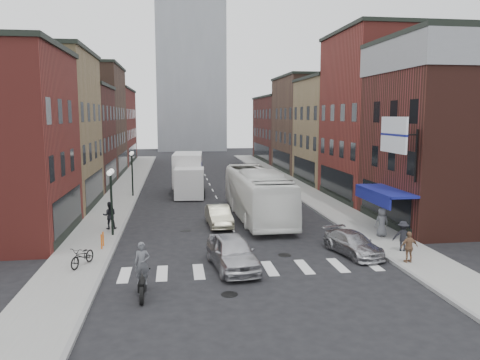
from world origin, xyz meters
name	(u,v)px	position (x,y,z in m)	size (l,w,h in m)	color
ground	(244,251)	(0.00, 0.00, 0.00)	(160.00, 160.00, 0.00)	black
sidewalk_left	(125,190)	(-8.50, 22.00, 0.07)	(3.00, 74.00, 0.15)	gray
sidewalk_right	(294,186)	(8.50, 22.00, 0.07)	(3.00, 74.00, 0.15)	gray
curb_left	(141,190)	(-7.00, 22.00, 0.00)	(0.20, 74.00, 0.16)	gray
curb_right	(280,187)	(7.00, 22.00, 0.00)	(0.20, 74.00, 0.16)	gray
crosswalk_stripes	(253,269)	(0.00, -3.00, 0.00)	(12.00, 2.20, 0.01)	silver
bldg_left_mid_a	(26,130)	(-14.99, 14.00, 6.15)	(10.30, 10.20, 12.30)	#977F53
bldg_left_mid_b	(58,137)	(-14.99, 24.00, 5.15)	(10.30, 10.20, 10.30)	#421E17
bldg_left_far_a	(79,121)	(-14.99, 35.00, 6.65)	(10.30, 12.20, 13.30)	#482E24
bldg_left_far_b	(98,126)	(-14.99, 49.00, 5.65)	(10.30, 16.20, 11.30)	maroon
bldg_right_corner	(459,133)	(14.99, 4.50, 6.15)	(10.30, 9.20, 12.30)	#421E17
bldg_right_mid_a	(393,117)	(15.00, 14.00, 7.15)	(10.30, 10.20, 14.30)	maroon
bldg_right_mid_b	(350,131)	(14.99, 24.00, 5.65)	(10.30, 10.20, 11.30)	#977F53
bldg_right_far_a	(319,124)	(14.99, 35.00, 6.15)	(10.30, 12.20, 12.30)	#482E24
bldg_right_far_b	(292,129)	(14.99, 49.00, 5.15)	(10.30, 16.20, 10.30)	#421E17
awning_blue	(383,192)	(8.93, 2.50, 2.63)	(1.80, 5.00, 0.78)	navy
billboard_sign	(395,136)	(8.59, 0.50, 6.13)	(1.52, 3.00, 3.70)	black
distant_tower	(190,31)	(0.00, 78.00, 25.00)	(14.00, 14.00, 50.00)	#9399A0
streetlamp_near	(111,189)	(-7.40, 4.00, 2.91)	(0.32, 1.22, 4.11)	black
streetlamp_far	(132,165)	(-7.40, 18.00, 2.91)	(0.32, 1.22, 4.11)	black
bike_rack	(102,240)	(-7.60, 1.30, 0.55)	(0.08, 0.68, 0.80)	#D8590C
box_truck	(188,174)	(-2.40, 19.20, 1.83)	(3.00, 8.69, 3.71)	silver
motorcycle_rider	(142,272)	(-4.98, -5.82, 1.07)	(0.65, 2.25, 2.29)	black
transit_bus	(257,194)	(2.14, 8.13, 1.74)	(2.92, 12.49, 3.48)	white
sedan_left_near	(232,252)	(-0.98, -2.73, 0.80)	(1.89, 4.70, 1.60)	#B4B4B9
sedan_left_far	(219,216)	(-0.80, 6.00, 0.67)	(1.43, 4.09, 1.35)	#BFBA9A
curb_car	(353,244)	(5.59, -1.38, 0.59)	(1.66, 4.09, 1.19)	#A9A8AD
parked_bicycle	(83,256)	(-8.05, -1.83, 0.63)	(0.64, 1.84, 0.97)	black
ped_left_solo	(110,215)	(-7.76, 5.56, 1.02)	(0.85, 0.49, 1.74)	black
ped_right_a	(403,236)	(8.26, -1.55, 0.95)	(1.04, 0.51, 1.60)	black
ped_right_b	(409,247)	(7.61, -3.47, 0.92)	(0.90, 0.45, 1.54)	#845E43
ped_right_c	(382,222)	(8.47, 1.46, 1.00)	(0.83, 0.54, 1.71)	#505257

